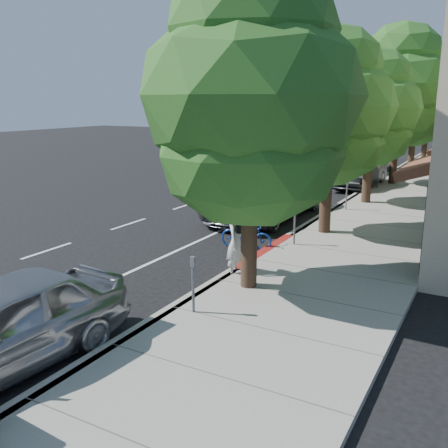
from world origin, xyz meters
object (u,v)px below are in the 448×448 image
Objects in this scene: street_tree_2 at (372,110)px; silver_suv at (262,195)px; pedestrian at (439,182)px; street_tree_5 at (429,102)px; cyclist at (236,243)px; bicycle at (246,235)px; street_tree_3 at (400,87)px; street_tree_1 at (330,109)px; white_pickup at (358,161)px; dark_suv_far at (361,158)px; street_tree_4 at (416,107)px; street_tree_0 at (251,101)px; dark_sedan at (360,173)px.

street_tree_2 reaches higher than silver_suv.
street_tree_5 is at bearing -122.23° from pedestrian.
street_tree_2 is at bearing -16.90° from cyclist.
bicycle is 4.46m from silver_suv.
street_tree_1 is at bearing -90.00° from street_tree_3.
dark_suv_far is at bearing 94.55° from white_pickup.
street_tree_1 is 5.04m from bicycle.
street_tree_3 is 1.44× the size of white_pickup.
street_tree_4 is 6.01m from street_tree_5.
street_tree_4 reaches higher than bicycle.
street_tree_5 is 1.16× the size of silver_suv.
cyclist is at bearing -98.64° from street_tree_1.
street_tree_1 is 0.93× the size of street_tree_5.
street_tree_0 is at bearing -83.69° from dark_suv_far.
dark_suv_far is at bearing -115.50° from street_tree_5.
street_tree_3 reaches higher than silver_suv.
silver_suv is at bearing 154.18° from street_tree_1.
street_tree_0 reaches higher than cyclist.
street_tree_5 is at bearing 90.00° from street_tree_0.
street_tree_0 is 1.17× the size of silver_suv.
street_tree_3 is 7.74m from dark_suv_far.
white_pickup is at bearing -2.09° from bicycle.
silver_suv is at bearing 7.57° from pedestrian.
dark_suv_far is at bearing 97.51° from street_tree_0.
street_tree_5 reaches higher than street_tree_1.
street_tree_3 is 5.02× the size of bicycle.
street_tree_4 is at bearing 7.96° from dark_suv_far.
silver_suv is at bearing -106.45° from street_tree_3.
bicycle is at bearing 117.41° from street_tree_0.
street_tree_3 reaches higher than cyclist.
street_tree_2 is at bearing 90.00° from street_tree_1.
street_tree_4 reaches higher than cyclist.
street_tree_1 is 12.04m from street_tree_3.
street_tree_0 is at bearing -90.00° from street_tree_4.
street_tree_5 is (0.00, 12.00, -0.82)m from street_tree_3.
street_tree_3 reaches higher than street_tree_4.
white_pickup is (-2.80, 3.40, -4.44)m from street_tree_3.
street_tree_4 reaches higher than white_pickup.
street_tree_1 reaches higher than pedestrian.
bicycle is (-1.70, -14.72, -4.86)m from street_tree_3.
cyclist reaches higher than white_pickup.
pedestrian reaches higher than dark_sedan.
street_tree_2 is 5.81m from dark_sedan.
cyclist is (-0.79, -29.20, -3.55)m from street_tree_5.
white_pickup is (-2.80, -2.60, -3.34)m from street_tree_4.
bicycle is 0.26× the size of silver_suv.
silver_suv is at bearing -94.99° from white_pickup.
dark_sedan is at bearing -133.03° from street_tree_3.
white_pickup is at bearing -82.93° from dark_suv_far.
street_tree_4 reaches higher than silver_suv.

